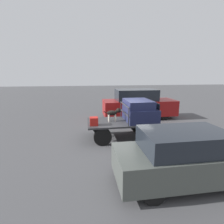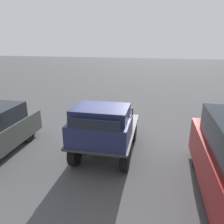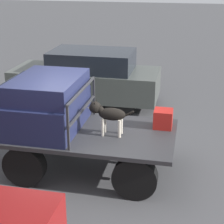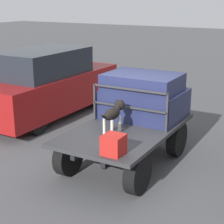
{
  "view_description": "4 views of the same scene",
  "coord_description": "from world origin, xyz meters",
  "views": [
    {
      "loc": [
        -1.8,
        -8.33,
        3.23
      ],
      "look_at": [
        -0.49,
        0.08,
        1.35
      ],
      "focal_mm": 28.0,
      "sensor_mm": 36.0,
      "label": 1
    },
    {
      "loc": [
        6.93,
        1.61,
        3.91
      ],
      "look_at": [
        -0.49,
        0.08,
        1.35
      ],
      "focal_mm": 35.0,
      "sensor_mm": 36.0,
      "label": 2
    },
    {
      "loc": [
        -1.88,
        6.6,
        3.93
      ],
      "look_at": [
        -0.49,
        0.08,
        1.35
      ],
      "focal_mm": 60.0,
      "sensor_mm": 36.0,
      "label": 3
    },
    {
      "loc": [
        -6.94,
        -3.6,
        3.63
      ],
      "look_at": [
        -0.49,
        0.08,
        1.35
      ],
      "focal_mm": 60.0,
      "sensor_mm": 36.0,
      "label": 4
    }
  ],
  "objects": [
    {
      "name": "ground_plane",
      "position": [
        0.0,
        0.0,
        0.0
      ],
      "size": [
        80.0,
        80.0,
        0.0
      ],
      "primitive_type": "plane",
      "color": "#474749"
    },
    {
      "name": "flatbed_truck",
      "position": [
        0.0,
        0.0,
        0.62
      ],
      "size": [
        3.42,
        1.95,
        0.88
      ],
      "color": "black",
      "rests_on": "ground"
    },
    {
      "name": "truck_cab",
      "position": [
        0.9,
        0.0,
        1.39
      ],
      "size": [
        1.47,
        1.83,
        1.06
      ],
      "color": "#1E2347",
      "rests_on": "flatbed_truck"
    },
    {
      "name": "truck_headboard",
      "position": [
        0.13,
        0.0,
        1.45
      ],
      "size": [
        0.04,
        1.83,
        0.86
      ],
      "color": "#2D2D30",
      "rests_on": "flatbed_truck"
    },
    {
      "name": "dog",
      "position": [
        -0.38,
        0.08,
        1.32
      ],
      "size": [
        0.92,
        0.25,
        0.69
      ],
      "rotation": [
        0.0,
        0.0,
        -0.09
      ],
      "color": "beige",
      "rests_on": "flatbed_truck"
    },
    {
      "name": "cargo_crate",
      "position": [
        -1.43,
        -0.49,
        1.07
      ],
      "size": [
        0.37,
        0.37,
        0.37
      ],
      "color": "#AD1E19",
      "rests_on": "flatbed_truck"
    }
  ]
}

